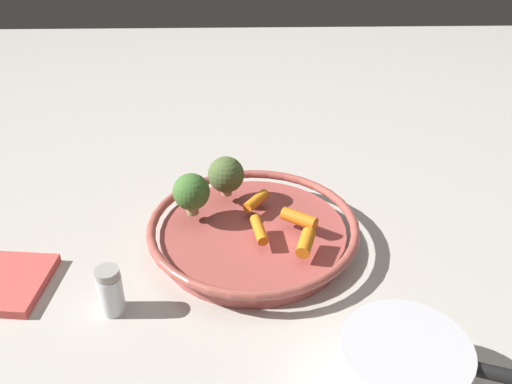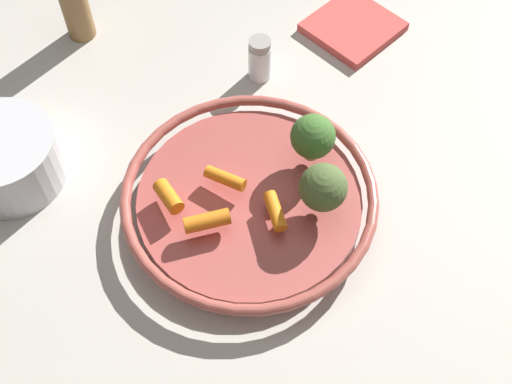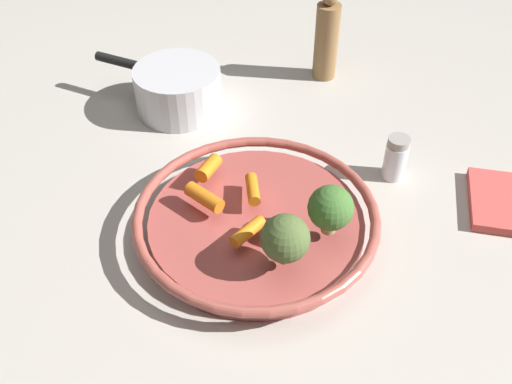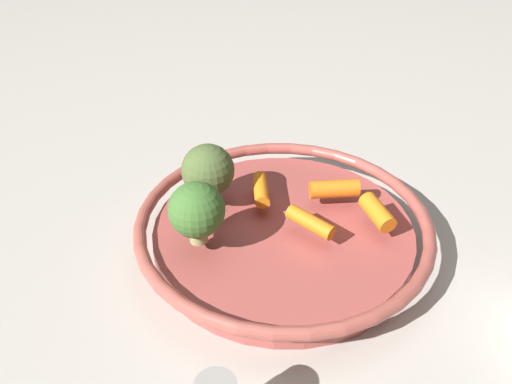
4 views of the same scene
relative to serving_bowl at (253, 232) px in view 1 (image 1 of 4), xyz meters
name	(u,v)px [view 1 (image 1 of 4)]	position (x,y,z in m)	size (l,w,h in m)	color
ground_plane	(253,244)	(0.00, 0.00, -0.02)	(2.43, 2.43, 0.00)	#B7B2A8
serving_bowl	(253,232)	(0.00, 0.00, 0.00)	(0.33, 0.33, 0.04)	#A84C47
baby_carrot_center	(259,230)	(0.01, -0.03, 0.03)	(0.02, 0.02, 0.05)	orange
baby_carrot_near_rim	(299,219)	(0.07, -0.01, 0.03)	(0.02, 0.02, 0.06)	orange
baby_carrot_right	(256,201)	(0.01, 0.05, 0.03)	(0.02, 0.02, 0.05)	orange
baby_carrot_left	(306,243)	(0.07, -0.07, 0.03)	(0.02, 0.02, 0.05)	orange
broccoli_floret_edge	(191,192)	(-0.09, 0.03, 0.06)	(0.06, 0.06, 0.07)	tan
broccoli_floret_large	(226,175)	(-0.04, 0.08, 0.06)	(0.06, 0.06, 0.07)	tan
salt_shaker	(110,291)	(-0.19, -0.14, 0.01)	(0.03, 0.03, 0.07)	silver
saucepan	(403,370)	(0.16, -0.28, 0.02)	(0.22, 0.14, 0.08)	silver
dish_towel	(1,283)	(-0.36, -0.09, -0.02)	(0.13, 0.12, 0.01)	#D14C47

